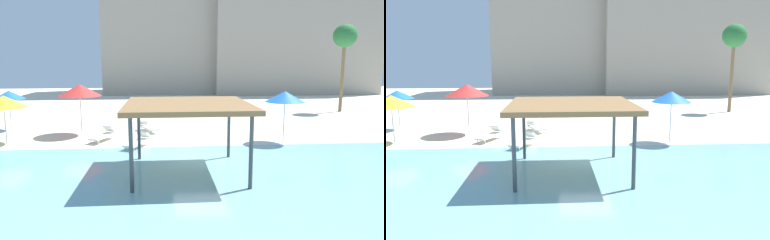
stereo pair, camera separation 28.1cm
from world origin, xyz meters
The scene contains 13 objects.
ground_plane centered at (0.00, 0.00, 0.00)m, with size 80.00×80.00×0.00m, color beige.
lagoon_water centered at (0.00, -5.25, 0.02)m, with size 44.00×13.50×0.04m, color #7AB7C1.
shade_pavilion centered at (-0.80, -2.55, 2.58)m, with size 4.65×4.65×2.74m.
beach_umbrella_blue_0 centered at (-11.13, 6.74, 2.21)m, with size 1.91×1.91×2.48m.
beach_umbrella_yellow_1 centered at (-9.87, 3.01, 2.22)m, with size 2.29×2.29×2.53m.
beach_umbrella_blue_2 centered at (4.64, 2.13, 2.44)m, with size 2.05×2.05×2.73m.
beach_umbrella_red_3 centered at (-6.48, 5.08, 2.61)m, with size 2.45×2.45×2.95m.
lounge_chair_1 centered at (-2.61, 5.65, 0.33)m, with size 1.28×1.98×0.74m.
lounge_chair_3 centered at (-2.96, 1.71, 0.33)m, with size 1.35×1.97×0.74m.
lounge_chair_4 centered at (-4.92, 3.34, 0.33)m, with size 1.32×1.98×0.74m.
palm_tree_0 centered at (13.31, 12.78, 6.08)m, with size 1.90×1.90×7.24m.
hotel_block_0 centered at (-0.70, 33.08, 8.56)m, with size 16.51×10.35×17.13m, color #9E9384.
hotel_block_1 centered at (15.26, 31.64, 7.30)m, with size 20.85×10.80×14.60m, color #9E9384.
Camera 2 is at (-1.46, -15.66, 4.34)m, focal length 32.90 mm.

